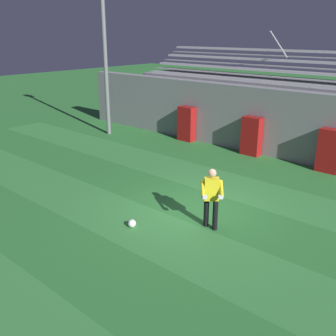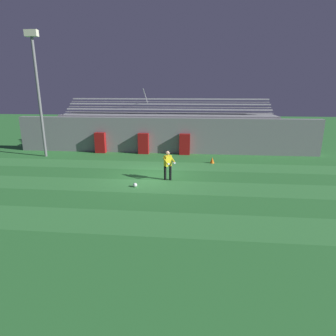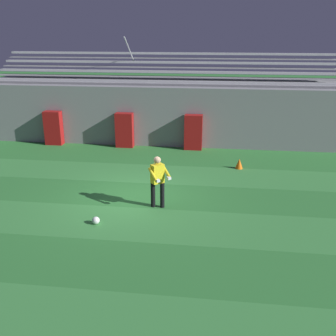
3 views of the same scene
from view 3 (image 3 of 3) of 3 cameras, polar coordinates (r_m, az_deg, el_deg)
The scene contains 12 objects.
ground_plane at distance 13.21m, azimuth -5.19°, elevation -4.32°, with size 80.00×80.00×0.00m, color #2D7533.
turf_stripe_near at distance 8.29m, azimuth -14.55°, elevation -20.93°, with size 28.00×2.10×0.01m, color #38843D.
turf_stripe_mid at distance 11.62m, azimuth -7.08°, elevation -7.84°, with size 28.00×2.10×0.01m, color #38843D.
turf_stripe_far at distance 15.38m, azimuth -3.32°, elevation -0.77°, with size 28.00×2.10×0.01m, color #38843D.
back_wall at distance 18.90m, azimuth -1.14°, elevation 7.48°, with size 24.00×0.60×2.80m, color gray.
padding_pillar_gate_left at distance 18.81m, azimuth -6.33°, elevation 5.48°, with size 0.82×0.44×1.63m, color maroon.
padding_pillar_gate_right at distance 18.33m, azimuth 3.70°, elevation 5.19°, with size 0.82×0.44×1.63m, color maroon.
padding_pillar_far_left at distance 19.92m, azimuth -16.28°, elevation 5.60°, with size 0.82×0.44×1.63m, color maroon.
bleacher_stand at distance 20.82m, azimuth -0.34°, elevation 8.86°, with size 18.00×3.35×5.03m.
goalkeeper at distance 12.12m, azimuth -1.50°, elevation -1.58°, with size 0.74×0.73×1.67m.
soccer_ball at distance 11.60m, azimuth -10.43°, elevation -7.49°, with size 0.22×0.22×0.22m, color white.
traffic_cone at distance 16.09m, azimuth 10.29°, elevation 0.64°, with size 0.30×0.30×0.42m, color orange.
Camera 3 is at (2.70, -11.80, 5.28)m, focal length 42.00 mm.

